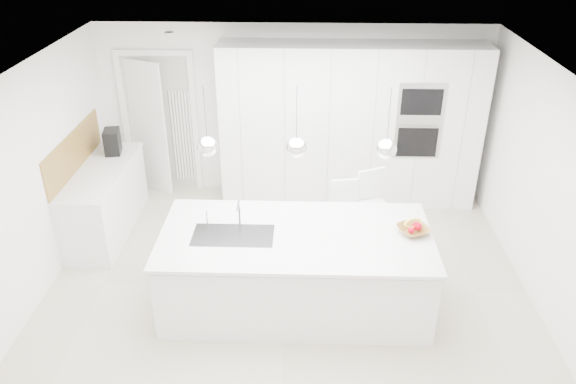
{
  "coord_description": "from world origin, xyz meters",
  "views": [
    {
      "loc": [
        0.19,
        -5.19,
        4.03
      ],
      "look_at": [
        0.0,
        0.3,
        1.1
      ],
      "focal_mm": 35.0,
      "sensor_mm": 36.0,
      "label": 1
    }
  ],
  "objects_px": {
    "island_base": "(295,273)",
    "bar_stool_right": "(370,217)",
    "espresso_machine": "(112,142)",
    "bar_stool_left": "(344,224)",
    "fruit_bowl": "(413,230)"
  },
  "relations": [
    {
      "from": "island_base",
      "to": "bar_stool_right",
      "type": "distance_m",
      "value": 1.33
    },
    {
      "from": "espresso_machine",
      "to": "bar_stool_left",
      "type": "relative_size",
      "value": 0.31
    },
    {
      "from": "espresso_machine",
      "to": "island_base",
      "type": "bearing_deg",
      "value": -49.35
    },
    {
      "from": "island_base",
      "to": "bar_stool_left",
      "type": "xyz_separation_m",
      "value": [
        0.56,
        0.88,
        0.09
      ]
    },
    {
      "from": "island_base",
      "to": "espresso_machine",
      "type": "distance_m",
      "value": 3.31
    },
    {
      "from": "espresso_machine",
      "to": "bar_stool_right",
      "type": "height_order",
      "value": "espresso_machine"
    },
    {
      "from": "fruit_bowl",
      "to": "espresso_machine",
      "type": "bearing_deg",
      "value": 152.74
    },
    {
      "from": "espresso_machine",
      "to": "bar_stool_right",
      "type": "bearing_deg",
      "value": -27.67
    },
    {
      "from": "island_base",
      "to": "fruit_bowl",
      "type": "relative_size",
      "value": 8.9
    },
    {
      "from": "bar_stool_left",
      "to": "bar_stool_right",
      "type": "distance_m",
      "value": 0.34
    },
    {
      "from": "fruit_bowl",
      "to": "espresso_machine",
      "type": "distance_m",
      "value": 4.22
    },
    {
      "from": "fruit_bowl",
      "to": "bar_stool_right",
      "type": "xyz_separation_m",
      "value": [
        -0.34,
        0.88,
        -0.37
      ]
    },
    {
      "from": "bar_stool_right",
      "to": "island_base",
      "type": "bearing_deg",
      "value": -155.55
    },
    {
      "from": "espresso_machine",
      "to": "fruit_bowl",
      "type": "bearing_deg",
      "value": -37.77
    },
    {
      "from": "island_base",
      "to": "bar_stool_right",
      "type": "relative_size",
      "value": 2.47
    }
  ]
}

